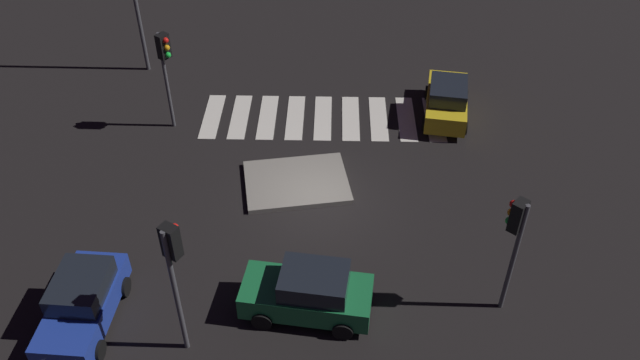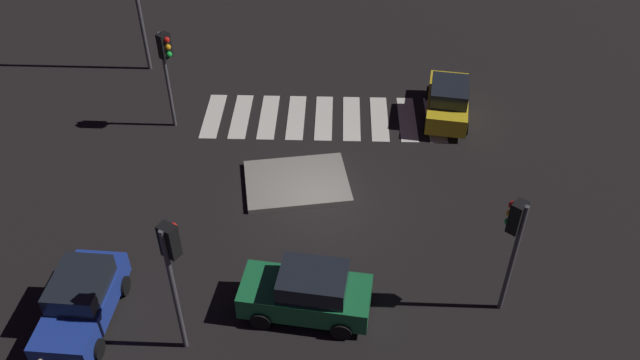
{
  "view_description": "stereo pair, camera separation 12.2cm",
  "coord_description": "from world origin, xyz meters",
  "px_view_note": "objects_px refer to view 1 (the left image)",
  "views": [
    {
      "loc": [
        -0.4,
        17.08,
        15.3
      ],
      "look_at": [
        0.0,
        0.0,
        1.0
      ],
      "focal_mm": 36.48,
      "sensor_mm": 36.0,
      "label": 1
    },
    {
      "loc": [
        -0.52,
        17.07,
        15.3
      ],
      "look_at": [
        0.0,
        0.0,
        1.0
      ],
      "focal_mm": 36.48,
      "sensor_mm": 36.0,
      "label": 2
    }
  ],
  "objects_px": {
    "car_blue": "(82,303)",
    "traffic_light_north": "(173,260)",
    "traffic_island": "(297,182)",
    "traffic_light_west": "(516,230)",
    "traffic_light_east": "(165,58)",
    "car_yellow": "(447,100)",
    "car_green": "(308,293)"
  },
  "relations": [
    {
      "from": "traffic_island",
      "to": "traffic_light_east",
      "type": "bearing_deg",
      "value": -34.43
    },
    {
      "from": "traffic_light_north",
      "to": "car_yellow",
      "type": "bearing_deg",
      "value": -6.5
    },
    {
      "from": "car_blue",
      "to": "traffic_light_north",
      "type": "distance_m",
      "value": 4.12
    },
    {
      "from": "traffic_island",
      "to": "traffic_light_west",
      "type": "height_order",
      "value": "traffic_light_west"
    },
    {
      "from": "car_blue",
      "to": "traffic_light_north",
      "type": "height_order",
      "value": "traffic_light_north"
    },
    {
      "from": "car_green",
      "to": "traffic_light_west",
      "type": "bearing_deg",
      "value": -168.54
    },
    {
      "from": "car_yellow",
      "to": "traffic_light_north",
      "type": "bearing_deg",
      "value": 152.05
    },
    {
      "from": "car_blue",
      "to": "traffic_light_east",
      "type": "xyz_separation_m",
      "value": [
        -0.68,
        -9.78,
        2.35
      ]
    },
    {
      "from": "car_blue",
      "to": "traffic_light_east",
      "type": "height_order",
      "value": "traffic_light_east"
    },
    {
      "from": "car_yellow",
      "to": "traffic_island",
      "type": "bearing_deg",
      "value": 135.97
    },
    {
      "from": "traffic_light_west",
      "to": "traffic_light_east",
      "type": "distance_m",
      "value": 14.37
    },
    {
      "from": "traffic_island",
      "to": "car_blue",
      "type": "bearing_deg",
      "value": 47.63
    },
    {
      "from": "car_green",
      "to": "traffic_light_east",
      "type": "xyz_separation_m",
      "value": [
        5.72,
        -9.27,
        2.33
      ]
    },
    {
      "from": "car_green",
      "to": "traffic_light_west",
      "type": "distance_m",
      "value": 6.04
    },
    {
      "from": "car_yellow",
      "to": "car_green",
      "type": "relative_size",
      "value": 1.0
    },
    {
      "from": "car_green",
      "to": "traffic_light_north",
      "type": "xyz_separation_m",
      "value": [
        3.29,
        1.21,
        2.6
      ]
    },
    {
      "from": "traffic_island",
      "to": "traffic_light_east",
      "type": "height_order",
      "value": "traffic_light_east"
    },
    {
      "from": "traffic_island",
      "to": "car_yellow",
      "type": "bearing_deg",
      "value": -142.72
    },
    {
      "from": "traffic_light_east",
      "to": "traffic_island",
      "type": "bearing_deg",
      "value": 2.25
    },
    {
      "from": "car_blue",
      "to": "car_yellow",
      "type": "relative_size",
      "value": 0.97
    },
    {
      "from": "car_blue",
      "to": "traffic_light_north",
      "type": "xyz_separation_m",
      "value": [
        -3.11,
        0.7,
        2.61
      ]
    },
    {
      "from": "car_green",
      "to": "traffic_light_west",
      "type": "relative_size",
      "value": 0.97
    },
    {
      "from": "car_yellow",
      "to": "traffic_light_east",
      "type": "relative_size",
      "value": 0.95
    },
    {
      "from": "traffic_light_north",
      "to": "traffic_light_east",
      "type": "bearing_deg",
      "value": 43.19
    },
    {
      "from": "traffic_island",
      "to": "traffic_light_west",
      "type": "xyz_separation_m",
      "value": [
        -6.24,
        5.39,
        2.98
      ]
    },
    {
      "from": "car_green",
      "to": "car_yellow",
      "type": "bearing_deg",
      "value": -109.77
    },
    {
      "from": "car_yellow",
      "to": "traffic_light_west",
      "type": "xyz_separation_m",
      "value": [
        -0.31,
        9.9,
        2.26
      ]
    },
    {
      "from": "car_green",
      "to": "traffic_light_west",
      "type": "height_order",
      "value": "traffic_light_west"
    },
    {
      "from": "traffic_light_west",
      "to": "traffic_light_east",
      "type": "bearing_deg",
      "value": 1.5
    },
    {
      "from": "traffic_island",
      "to": "traffic_light_north",
      "type": "xyz_separation_m",
      "value": [
        2.64,
        7.01,
        3.32
      ]
    },
    {
      "from": "car_yellow",
      "to": "traffic_light_east",
      "type": "height_order",
      "value": "traffic_light_east"
    },
    {
      "from": "traffic_island",
      "to": "traffic_light_north",
      "type": "distance_m",
      "value": 8.19
    }
  ]
}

